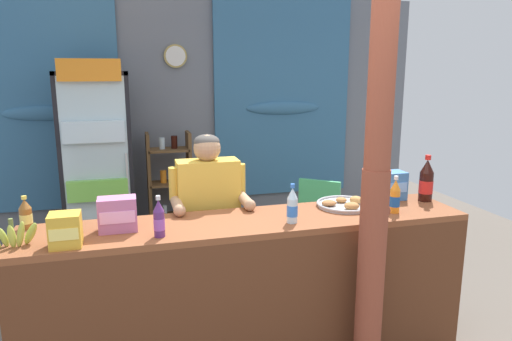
{
  "coord_description": "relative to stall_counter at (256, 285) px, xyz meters",
  "views": [
    {
      "loc": [
        -0.66,
        -2.17,
        1.92
      ],
      "look_at": [
        0.19,
        0.86,
        1.24
      ],
      "focal_mm": 32.63,
      "sensor_mm": 36.0,
      "label": 1
    }
  ],
  "objects": [
    {
      "name": "soda_bottle_water",
      "position": [
        0.23,
        -0.01,
        0.5
      ],
      "size": [
        0.07,
        0.07,
        0.25
      ],
      "color": "silver",
      "rests_on": "stall_counter"
    },
    {
      "name": "stall_counter",
      "position": [
        0.0,
        0.0,
        0.0
      ],
      "size": [
        2.81,
        0.55,
        0.99
      ],
      "color": "brown",
      "rests_on": "ground"
    },
    {
      "name": "shopkeeper",
      "position": [
        -0.19,
        0.56,
        0.34
      ],
      "size": [
        0.55,
        0.42,
        1.48
      ],
      "color": "#28282D",
      "rests_on": "ground"
    },
    {
      "name": "soda_bottle_orange_soda",
      "position": [
        0.96,
        0.0,
        0.5
      ],
      "size": [
        0.07,
        0.07,
        0.25
      ],
      "color": "orange",
      "rests_on": "stall_counter"
    },
    {
      "name": "soda_bottle_cola",
      "position": [
        1.33,
        0.2,
        0.53
      ],
      "size": [
        0.1,
        0.1,
        0.33
      ],
      "color": "black",
      "rests_on": "stall_counter"
    },
    {
      "name": "snack_box_biscuit",
      "position": [
        1.09,
        0.31,
        0.49
      ],
      "size": [
        0.23,
        0.15,
        0.2
      ],
      "color": "#3D75B7",
      "rests_on": "stall_counter"
    },
    {
      "name": "banana_bunch",
      "position": [
        -1.33,
        0.01,
        0.45
      ],
      "size": [
        0.27,
        0.07,
        0.16
      ],
      "color": "#B7C647",
      "rests_on": "stall_counter"
    },
    {
      "name": "soda_bottle_iced_tea",
      "position": [
        -1.33,
        0.31,
        0.48
      ],
      "size": [
        0.07,
        0.07,
        0.2
      ],
      "color": "brown",
      "rests_on": "stall_counter"
    },
    {
      "name": "back_wall_curtained",
      "position": [
        -0.08,
        2.78,
        0.81
      ],
      "size": [
        5.6,
        0.22,
        2.75
      ],
      "color": "slate",
      "rests_on": "ground"
    },
    {
      "name": "snack_box_wafer",
      "position": [
        -0.8,
        0.12,
        0.49
      ],
      "size": [
        0.22,
        0.13,
        0.2
      ],
      "color": "#B76699",
      "rests_on": "stall_counter"
    },
    {
      "name": "pastry_tray",
      "position": [
        0.7,
        0.21,
        0.41
      ],
      "size": [
        0.39,
        0.39,
        0.07
      ],
      "color": "#BCBCC1",
      "rests_on": "stall_counter"
    },
    {
      "name": "drink_fridge",
      "position": [
        -1.02,
        2.17,
        0.5
      ],
      "size": [
        0.67,
        0.64,
        2.02
      ],
      "color": "black",
      "rests_on": "ground"
    },
    {
      "name": "plastic_lawn_chair",
      "position": [
        1.15,
        1.61,
        -0.11
      ],
      "size": [
        0.62,
        0.62,
        0.86
      ],
      "color": "#4CC675",
      "rests_on": "ground"
    },
    {
      "name": "timber_post",
      "position": [
        0.62,
        -0.31,
        0.71
      ],
      "size": [
        0.18,
        0.16,
        2.74
      ],
      "color": "brown",
      "rests_on": "ground"
    },
    {
      "name": "snack_box_choco_powder",
      "position": [
        -1.07,
        -0.06,
        0.48
      ],
      "size": [
        0.16,
        0.15,
        0.18
      ],
      "color": "gold",
      "rests_on": "stall_counter"
    },
    {
      "name": "soda_bottle_grape_soda",
      "position": [
        -0.58,
        -0.05,
        0.49
      ],
      "size": [
        0.06,
        0.06,
        0.24
      ],
      "color": "#56286B",
      "rests_on": "stall_counter"
    },
    {
      "name": "ground_plane",
      "position": [
        -0.06,
        0.84,
        -0.6
      ],
      "size": [
        8.2,
        8.2,
        0.0
      ],
      "primitive_type": "plane",
      "color": "#665B51"
    },
    {
      "name": "bottle_shelf_rack",
      "position": [
        -0.3,
        2.47,
        0.06
      ],
      "size": [
        0.48,
        0.28,
        1.26
      ],
      "color": "brown",
      "rests_on": "ground"
    }
  ]
}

